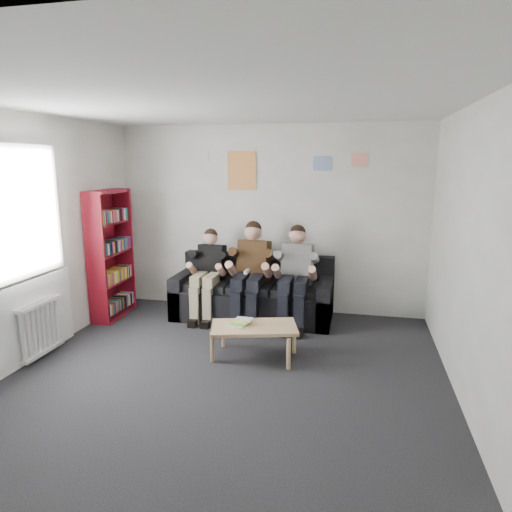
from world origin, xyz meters
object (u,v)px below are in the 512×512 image
at_px(coffee_table, 254,330).
at_px(person_right, 295,277).
at_px(sofa, 254,296).
at_px(person_left, 208,274).
at_px(person_middle, 250,274).
at_px(bookshelf, 111,255).

relative_size(coffee_table, person_right, 0.70).
height_order(sofa, person_right, person_right).
distance_m(person_left, person_right, 1.23).
bearing_deg(sofa, person_left, -162.26).
bearing_deg(person_middle, person_right, 5.96).
bearing_deg(person_middle, sofa, 95.76).
bearing_deg(person_left, bookshelf, -168.14).
bearing_deg(sofa, person_middle, -90.00).
relative_size(bookshelf, person_right, 1.33).
bearing_deg(person_middle, bookshelf, -168.20).
xyz_separation_m(person_left, person_middle, (0.62, -0.01, 0.05)).
xyz_separation_m(bookshelf, person_right, (2.57, 0.21, -0.23)).
relative_size(sofa, person_middle, 1.60).
relative_size(person_middle, person_right, 1.02).
height_order(sofa, person_middle, person_middle).
xyz_separation_m(bookshelf, person_middle, (1.96, 0.21, -0.22)).
distance_m(sofa, bookshelf, 2.08).
relative_size(sofa, coffee_table, 2.33).
height_order(coffee_table, person_left, person_left).
distance_m(bookshelf, person_middle, 1.98).
relative_size(bookshelf, person_left, 1.43).
bearing_deg(coffee_table, bookshelf, 157.29).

